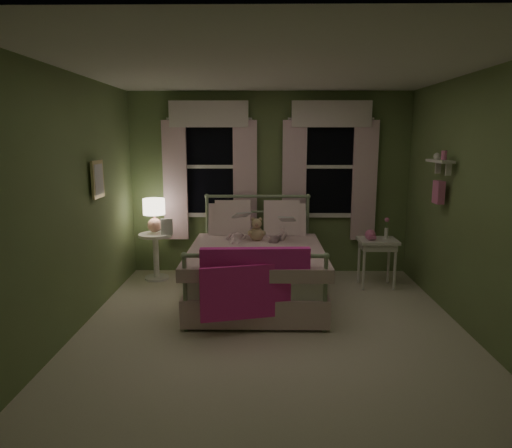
{
  "coord_description": "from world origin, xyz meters",
  "views": [
    {
      "loc": [
        -0.1,
        -4.48,
        1.96
      ],
      "look_at": [
        -0.17,
        0.58,
        1.0
      ],
      "focal_mm": 32.0,
      "sensor_mm": 36.0,
      "label": 1
    }
  ],
  "objects_px": {
    "child_right": "(278,220)",
    "nightstand_right": "(377,247)",
    "table_lamp": "(154,212)",
    "nightstand_left": "(156,250)",
    "child_left": "(235,215)",
    "teddy_bear": "(257,231)",
    "bed": "(256,268)"
  },
  "relations": [
    {
      "from": "child_left",
      "to": "nightstand_right",
      "type": "bearing_deg",
      "value": -178.92
    },
    {
      "from": "bed",
      "to": "nightstand_right",
      "type": "xyz_separation_m",
      "value": [
        1.59,
        0.45,
        0.17
      ]
    },
    {
      "from": "nightstand_right",
      "to": "nightstand_left",
      "type": "bearing_deg",
      "value": 174.19
    },
    {
      "from": "table_lamp",
      "to": "child_left",
      "type": "bearing_deg",
      "value": -16.34
    },
    {
      "from": "child_right",
      "to": "table_lamp",
      "type": "height_order",
      "value": "child_right"
    },
    {
      "from": "child_left",
      "to": "child_right",
      "type": "bearing_deg",
      "value": -179.76
    },
    {
      "from": "child_right",
      "to": "nightstand_left",
      "type": "xyz_separation_m",
      "value": [
        -1.7,
        0.33,
        -0.48
      ]
    },
    {
      "from": "child_left",
      "to": "nightstand_left",
      "type": "bearing_deg",
      "value": -16.09
    },
    {
      "from": "bed",
      "to": "child_left",
      "type": "distance_m",
      "value": 0.77
    },
    {
      "from": "table_lamp",
      "to": "nightstand_right",
      "type": "bearing_deg",
      "value": -5.81
    },
    {
      "from": "child_left",
      "to": "table_lamp",
      "type": "height_order",
      "value": "child_left"
    },
    {
      "from": "bed",
      "to": "child_left",
      "type": "bearing_deg",
      "value": 123.6
    },
    {
      "from": "child_left",
      "to": "table_lamp",
      "type": "bearing_deg",
      "value": -16.09
    },
    {
      "from": "table_lamp",
      "to": "nightstand_right",
      "type": "relative_size",
      "value": 0.73
    },
    {
      "from": "teddy_bear",
      "to": "bed",
      "type": "bearing_deg",
      "value": -90.0
    },
    {
      "from": "nightstand_left",
      "to": "table_lamp",
      "type": "height_order",
      "value": "table_lamp"
    },
    {
      "from": "teddy_bear",
      "to": "nightstand_left",
      "type": "distance_m",
      "value": 1.54
    },
    {
      "from": "nightstand_right",
      "to": "bed",
      "type": "bearing_deg",
      "value": -164.21
    },
    {
      "from": "child_right",
      "to": "nightstand_right",
      "type": "xyz_separation_m",
      "value": [
        1.31,
        0.03,
        -0.35
      ]
    },
    {
      "from": "child_right",
      "to": "child_left",
      "type": "bearing_deg",
      "value": 17.74
    },
    {
      "from": "nightstand_left",
      "to": "child_left",
      "type": "bearing_deg",
      "value": -16.34
    },
    {
      "from": "teddy_bear",
      "to": "nightstand_right",
      "type": "height_order",
      "value": "teddy_bear"
    },
    {
      "from": "bed",
      "to": "teddy_bear",
      "type": "xyz_separation_m",
      "value": [
        -0.0,
        0.26,
        0.41
      ]
    },
    {
      "from": "nightstand_right",
      "to": "child_right",
      "type": "bearing_deg",
      "value": -178.81
    },
    {
      "from": "bed",
      "to": "teddy_bear",
      "type": "bearing_deg",
      "value": 90.0
    },
    {
      "from": "child_left",
      "to": "table_lamp",
      "type": "distance_m",
      "value": 1.18
    },
    {
      "from": "child_left",
      "to": "nightstand_left",
      "type": "xyz_separation_m",
      "value": [
        -1.14,
        0.33,
        -0.55
      ]
    },
    {
      "from": "bed",
      "to": "table_lamp",
      "type": "bearing_deg",
      "value": 151.95
    },
    {
      "from": "child_right",
      "to": "nightstand_left",
      "type": "height_order",
      "value": "child_right"
    },
    {
      "from": "child_right",
      "to": "table_lamp",
      "type": "bearing_deg",
      "value": 6.64
    },
    {
      "from": "child_left",
      "to": "child_right",
      "type": "xyz_separation_m",
      "value": [
        0.56,
        0.0,
        -0.07
      ]
    },
    {
      "from": "child_left",
      "to": "child_right",
      "type": "height_order",
      "value": "child_left"
    }
  ]
}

